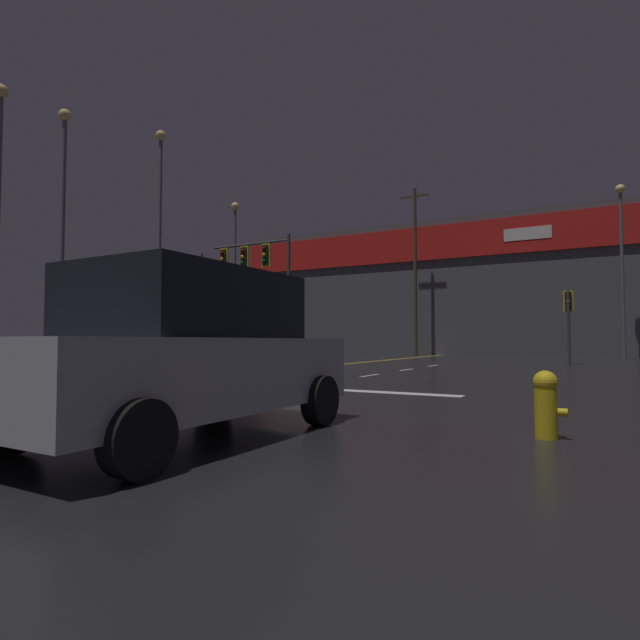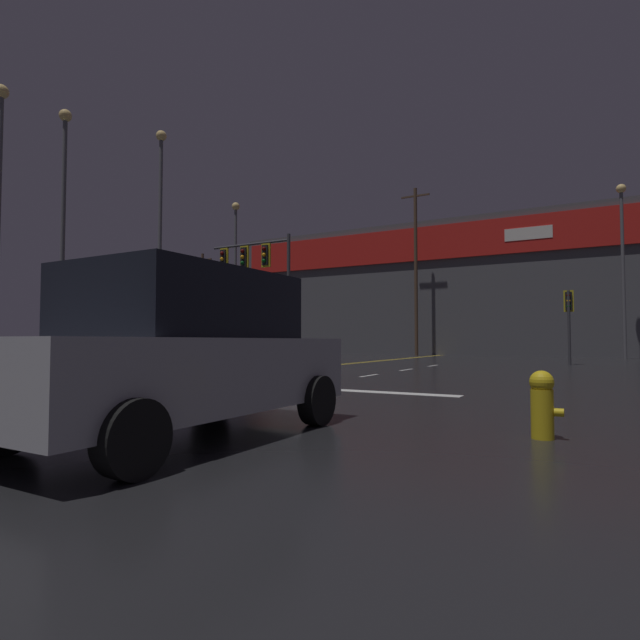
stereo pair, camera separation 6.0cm
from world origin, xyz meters
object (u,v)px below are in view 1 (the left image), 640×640
traffic_signal_corner_northeast (568,310)px  parked_car (188,353)px  fire_hydrant (546,403)px  streetlight_far_right (622,249)px  traffic_signal_median (255,266)px  traffic_signal_corner_northwest (248,319)px  streetlight_far_median (160,218)px  streetlight_median_approach (63,205)px  streetlight_near_right (235,260)px

traffic_signal_corner_northeast → parked_car: traffic_signal_corner_northeast is taller
parked_car → fire_hydrant: bearing=27.5°
streetlight_far_right → fire_hydrant: size_ratio=14.34×
traffic_signal_median → traffic_signal_corner_northwest: traffic_signal_median is taller
parked_car → streetlight_far_median: bearing=137.3°
fire_hydrant → traffic_signal_corner_northeast: bearing=91.2°
streetlight_median_approach → parked_car: bearing=-30.2°
parked_car → streetlight_far_right: bearing=79.5°
traffic_signal_corner_northwest → fire_hydrant: size_ratio=4.53×
parked_car → traffic_signal_corner_northeast: bearing=81.5°
traffic_signal_median → traffic_signal_corner_northeast: bearing=35.6°
streetlight_far_right → parked_car: bearing=-100.5°
streetlight_median_approach → streetlight_far_median: size_ratio=0.95×
streetlight_far_median → parked_car: 22.78m
traffic_signal_corner_northeast → fire_hydrant: 19.43m
fire_hydrant → parked_car: size_ratio=0.18×
traffic_signal_median → parked_car: traffic_signal_median is taller
streetlight_far_median → parked_car: size_ratio=2.86×
streetlight_far_right → streetlight_median_approach: bearing=-136.5°
streetlight_near_right → traffic_signal_corner_northwest: bearing=-37.5°
traffic_signal_corner_northeast → traffic_signal_median: bearing=-144.4°
traffic_signal_median → streetlight_median_approach: 9.59m
streetlight_median_approach → traffic_signal_corner_northeast: bearing=29.1°
streetlight_far_right → fire_hydrant: bearing=-94.4°
traffic_signal_corner_northeast → traffic_signal_corner_northwest: traffic_signal_corner_northwest is taller
streetlight_far_median → traffic_signal_median: bearing=-14.0°
streetlight_far_right → traffic_signal_corner_northwest: bearing=-154.8°
streetlight_far_right → parked_car: streetlight_far_right is taller
traffic_signal_corner_northeast → parked_car: 21.45m
streetlight_far_right → fire_hydrant: 30.56m
traffic_signal_median → streetlight_median_approach: size_ratio=0.46×
streetlight_median_approach → streetlight_far_median: streetlight_far_median is taller
traffic_signal_median → streetlight_far_median: 8.50m
traffic_signal_corner_northeast → streetlight_median_approach: size_ratio=0.29×
traffic_signal_corner_northeast → streetlight_near_right: bearing=172.7°
streetlight_median_approach → parked_car: (17.05, -9.93, -6.34)m
traffic_signal_corner_northeast → streetlight_far_right: bearing=75.6°
traffic_signal_corner_northeast → streetlight_median_approach: streetlight_median_approach is taller
traffic_signal_corner_northeast → traffic_signal_corner_northwest: 18.48m
traffic_signal_median → fire_hydrant: bearing=-42.5°
fire_hydrant → streetlight_far_right: bearing=85.6°
streetlight_median_approach → parked_car: streetlight_median_approach is taller
traffic_signal_corner_northwest → streetlight_far_right: 23.78m
streetlight_far_median → traffic_signal_corner_northwest: bearing=84.2°
traffic_signal_corner_northwest → streetlight_near_right: 5.66m
streetlight_near_right → parked_car: 30.58m
parked_car → traffic_signal_median: bearing=123.2°
traffic_signal_corner_northeast → streetlight_median_approach: bearing=-150.9°
traffic_signal_median → streetlight_median_approach: bearing=-161.2°
streetlight_median_approach → streetlight_far_right: streetlight_median_approach is taller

